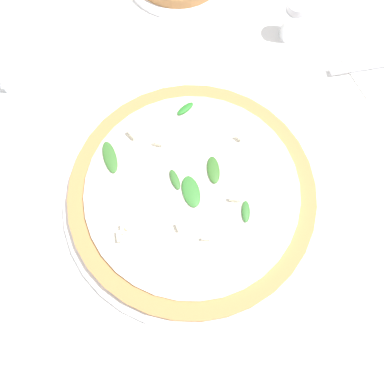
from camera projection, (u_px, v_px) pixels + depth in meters
ground_plane at (212, 181)px, 0.60m from camera, size 6.00×6.00×0.00m
pizza_arugula_main at (192, 195)px, 0.58m from camera, size 0.34×0.34×0.05m
shaker_pepper at (294, 20)px, 0.65m from camera, size 0.03×0.03×0.07m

